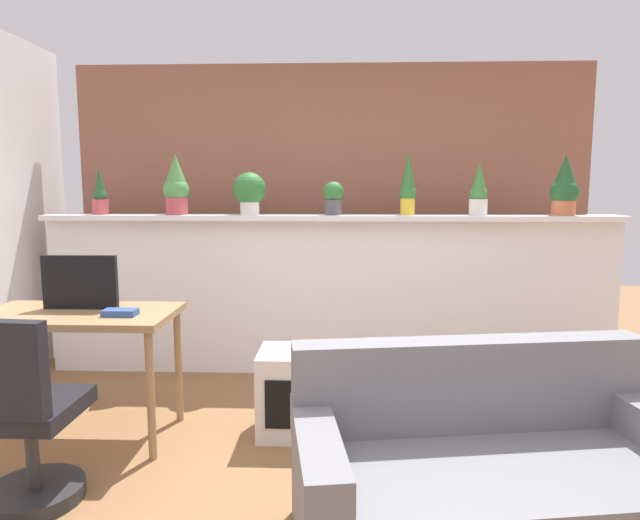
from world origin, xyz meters
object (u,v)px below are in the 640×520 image
(potted_plant_1, at_px, (176,186))
(potted_plant_0, at_px, (100,195))
(potted_plant_3, at_px, (333,197))
(office_chair, at_px, (22,427))
(tv_monitor, at_px, (80,282))
(book_on_desk, at_px, (120,313))
(couch, at_px, (491,482))
(desk, at_px, (78,326))
(side_cube_shelf, at_px, (293,392))
(potted_plant_6, at_px, (565,187))
(potted_plant_4, at_px, (408,185))
(potted_plant_5, at_px, (479,191))
(potted_plant_2, at_px, (250,191))

(potted_plant_1, bearing_deg, potted_plant_0, 178.11)
(potted_plant_3, distance_m, office_chair, 2.54)
(tv_monitor, distance_m, book_on_desk, 0.37)
(potted_plant_3, bearing_deg, couch, -72.37)
(desk, bearing_deg, side_cube_shelf, 4.90)
(desk, relative_size, side_cube_shelf, 2.20)
(tv_monitor, distance_m, office_chair, 0.96)
(potted_plant_3, xyz_separation_m, office_chair, (-1.37, -1.89, -1.00))
(couch, bearing_deg, potted_plant_3, 107.63)
(potted_plant_6, height_order, desk, potted_plant_6)
(potted_plant_1, relative_size, potted_plant_4, 0.97)
(potted_plant_0, xyz_separation_m, side_cube_shelf, (1.59, -1.09, -1.15))
(book_on_desk, bearing_deg, potted_plant_3, 47.09)
(potted_plant_0, distance_m, couch, 3.44)
(potted_plant_1, relative_size, potted_plant_5, 1.16)
(book_on_desk, bearing_deg, potted_plant_6, 23.34)
(potted_plant_1, distance_m, potted_plant_2, 0.56)
(potted_plant_0, relative_size, potted_plant_3, 1.43)
(potted_plant_3, bearing_deg, side_cube_shelf, -101.87)
(potted_plant_0, xyz_separation_m, potted_plant_5, (2.91, 0.01, 0.03))
(potted_plant_1, bearing_deg, potted_plant_4, 1.41)
(desk, bearing_deg, potted_plant_4, 31.07)
(desk, bearing_deg, potted_plant_2, 55.76)
(office_chair, relative_size, couch, 0.55)
(potted_plant_1, xyz_separation_m, office_chair, (-0.16, -1.89, -1.08))
(potted_plant_2, xyz_separation_m, potted_plant_3, (0.64, -0.02, -0.04))
(potted_plant_1, relative_size, potted_plant_2, 1.44)
(potted_plant_1, distance_m, office_chair, 2.19)
(potted_plant_0, xyz_separation_m, potted_plant_6, (3.53, -0.03, 0.06))
(desk, bearing_deg, potted_plant_3, 38.75)
(office_chair, xyz_separation_m, couch, (2.03, -0.20, -0.11))
(potted_plant_6, xyz_separation_m, book_on_desk, (-2.88, -1.24, -0.69))
(potted_plant_0, bearing_deg, potted_plant_6, -0.56)
(potted_plant_0, distance_m, potted_plant_1, 0.61)
(potted_plant_2, xyz_separation_m, potted_plant_6, (2.36, -0.03, 0.03))
(potted_plant_0, bearing_deg, potted_plant_2, -0.26)
(potted_plant_1, xyz_separation_m, potted_plant_2, (0.56, 0.01, -0.04))
(potted_plant_6, relative_size, tv_monitor, 1.03)
(potted_plant_6, bearing_deg, potted_plant_2, 179.29)
(desk, xyz_separation_m, tv_monitor, (-0.01, 0.08, 0.24))
(potted_plant_0, height_order, potted_plant_6, potted_plant_6)
(potted_plant_5, relative_size, potted_plant_6, 0.90)
(tv_monitor, xyz_separation_m, office_chair, (0.09, -0.80, -0.52))
(desk, relative_size, office_chair, 1.21)
(potted_plant_5, height_order, couch, potted_plant_5)
(potted_plant_6, xyz_separation_m, side_cube_shelf, (-1.94, -1.05, -1.21))
(potted_plant_3, relative_size, side_cube_shelf, 0.51)
(potted_plant_3, bearing_deg, potted_plant_6, -0.23)
(potted_plant_2, height_order, book_on_desk, potted_plant_2)
(potted_plant_0, distance_m, book_on_desk, 1.57)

